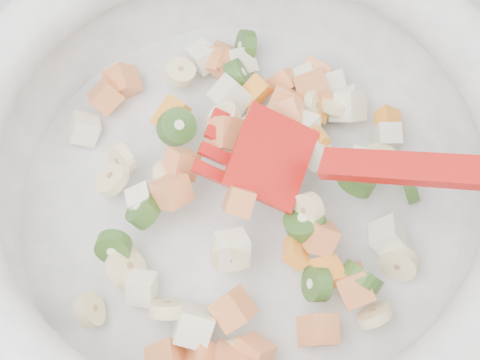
{
  "coord_description": "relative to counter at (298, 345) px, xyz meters",
  "views": [
    {
      "loc": [
        -0.07,
        1.2,
        1.39
      ],
      "look_at": [
        -0.07,
        1.43,
        0.95
      ],
      "focal_mm": 55.0,
      "sensor_mm": 36.0,
      "label": 1
    }
  ],
  "objects": [
    {
      "name": "counter",
      "position": [
        0.0,
        0.0,
        0.0
      ],
      "size": [
        2.0,
        0.6,
        0.9
      ],
      "primitive_type": "cube",
      "color": "#949398",
      "rests_on": "ground"
    },
    {
      "name": "mixing_bowl",
      "position": [
        -0.07,
        -0.02,
        0.51
      ],
      "size": [
        0.44,
        0.4,
        0.15
      ],
      "color": "white",
      "rests_on": "counter"
    }
  ]
}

